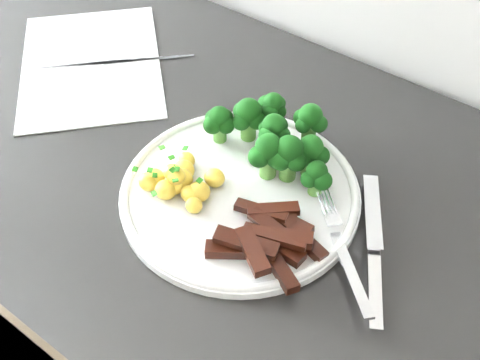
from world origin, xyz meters
TOP-DOWN VIEW (x-y plane):
  - counter at (0.13, 1.67)m, footprint 2.45×0.61m
  - recipe_paper at (-0.17, 1.72)m, footprint 0.36×0.36m
  - plate at (0.18, 1.64)m, footprint 0.29×0.29m
  - broccoli at (0.18, 1.71)m, footprint 0.19×0.12m
  - potatoes at (0.12, 1.60)m, footprint 0.09×0.09m
  - beef_strips at (0.25, 1.60)m, footprint 0.13×0.12m
  - fork at (0.33, 1.63)m, footprint 0.14×0.13m
  - knife at (0.36, 1.64)m, footprint 0.12×0.19m

SIDE VIEW (x-z plane):
  - counter at x=0.13m, z-range 0.00..0.92m
  - recipe_paper at x=-0.17m, z-range 0.92..0.92m
  - plate at x=0.18m, z-range 0.92..0.93m
  - knife at x=0.36m, z-range 0.91..0.94m
  - fork at x=0.33m, z-range 0.93..0.94m
  - beef_strips at x=0.25m, z-range 0.92..0.95m
  - potatoes at x=0.12m, z-range 0.92..0.96m
  - broccoli at x=0.18m, z-range 0.93..1.00m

